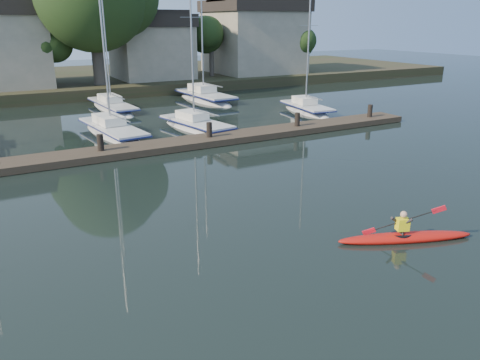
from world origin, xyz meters
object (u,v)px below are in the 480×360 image
sailboat_6 (113,111)px  sailboat_4 (306,114)px  sailboat_2 (113,137)px  sailboat_7 (205,103)px  sailboat_3 (196,132)px  kayak (405,236)px  dock (158,146)px

sailboat_6 → sailboat_4: bearing=-36.7°
sailboat_2 → sailboat_7: sailboat_7 is taller
sailboat_4 → sailboat_6: size_ratio=0.77×
sailboat_4 → sailboat_3: bearing=-164.5°
kayak → sailboat_6: size_ratio=0.30×
sailboat_2 → sailboat_3: size_ratio=1.19×
kayak → sailboat_6: (-2.06, 27.49, -0.33)m
dock → sailboat_6: (0.99, 13.39, -0.37)m
sailboat_3 → sailboat_6: bearing=96.4°
sailboat_3 → sailboat_4: bearing=-2.0°
sailboat_4 → sailboat_7: bearing=124.8°
dock → sailboat_2: sailboat_2 is taller
dock → sailboat_3: sailboat_3 is taller
sailboat_3 → sailboat_7: size_ratio=0.82×
kayak → sailboat_7: 28.51m
kayak → sailboat_7: sailboat_7 is taller
sailboat_3 → sailboat_6: size_ratio=0.83×
dock → sailboat_2: size_ratio=2.45×
dock → sailboat_6: sailboat_6 is taller
sailboat_4 → sailboat_6: sailboat_6 is taller
sailboat_2 → sailboat_6: size_ratio=0.99×
sailboat_3 → sailboat_7: bearing=52.2°
sailboat_3 → dock: bearing=-145.7°
kayak → sailboat_4: size_ratio=0.39×
sailboat_4 → sailboat_6: (-12.57, 8.25, 0.01)m
dock → sailboat_6: bearing=85.8°
sailboat_6 → dock: bearing=-97.6°
kayak → sailboat_2: 19.35m
sailboat_4 → sailboat_7: (-4.46, 8.61, -0.04)m
sailboat_2 → sailboat_3: (5.05, -1.02, -0.00)m
sailboat_2 → sailboat_6: sailboat_6 is taller
dock → sailboat_3: 5.38m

